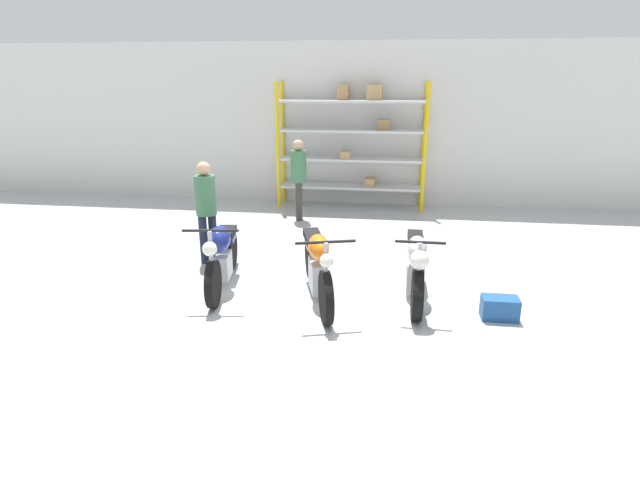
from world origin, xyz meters
name	(u,v)px	position (x,y,z in m)	size (l,w,h in m)	color
ground_plane	(316,298)	(0.00, 0.00, 0.00)	(30.00, 30.00, 0.00)	#B2B7B7
back_wall	(350,125)	(0.00, 5.44, 1.80)	(30.00, 0.08, 3.60)	silver
shelving_rack	(353,141)	(0.11, 5.08, 1.50)	(3.29, 0.63, 2.76)	yellow
motorcycle_blue	(222,254)	(-1.37, 0.24, 0.48)	(0.71, 1.98, 1.03)	black
motorcycle_orange	(317,264)	(0.01, 0.05, 0.48)	(0.88, 2.09, 1.03)	black
motorcycle_silver	(416,265)	(1.32, 0.25, 0.45)	(0.60, 2.01, 1.00)	black
person_browsing	(206,204)	(-1.91, 1.18, 0.95)	(0.45, 0.45, 1.62)	#1E2338
person_near_rack	(299,173)	(-0.91, 3.85, 0.97)	(0.37, 0.37, 1.65)	#38332D
toolbox	(500,308)	(2.33, -0.28, 0.14)	(0.44, 0.26, 0.28)	#1E4C8C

